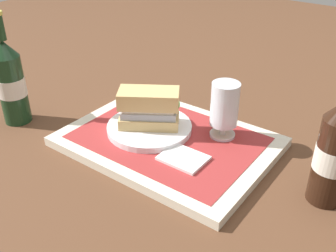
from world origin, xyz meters
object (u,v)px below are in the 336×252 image
Objects in this scene: sandwich at (150,108)px; second_bottle at (10,81)px; beer_bottle at (335,151)px; plate at (149,128)px; beer_glass at (224,108)px.

second_bottle is at bearing 169.11° from sandwich.
sandwich is 0.34m from second_bottle.
beer_bottle is 0.71m from second_bottle.
plate is 1.52× the size of beer_glass.
second_bottle is (-0.70, -0.15, 0.00)m from beer_bottle.
beer_glass is 0.47× the size of second_bottle.
second_bottle reaches higher than plate.
beer_glass reaches higher than plate.
plate is 0.39m from beer_bottle.
plate is 0.34m from second_bottle.
sandwich is at bearing -151.18° from beer_glass.
second_bottle is at bearing -155.94° from beer_glass.
plate is at bearing 21.69° from second_bottle.
second_bottle is (-0.45, -0.20, 0.01)m from beer_glass.
second_bottle is (-0.31, -0.13, 0.03)m from sandwich.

